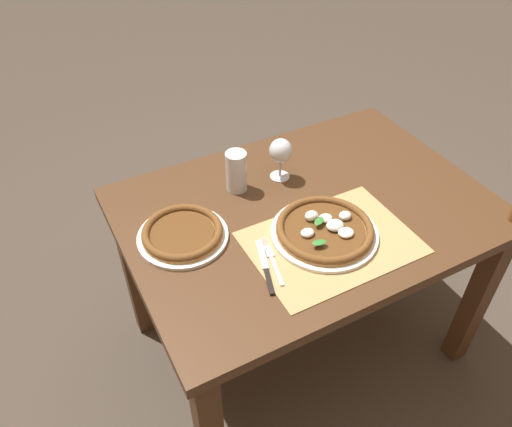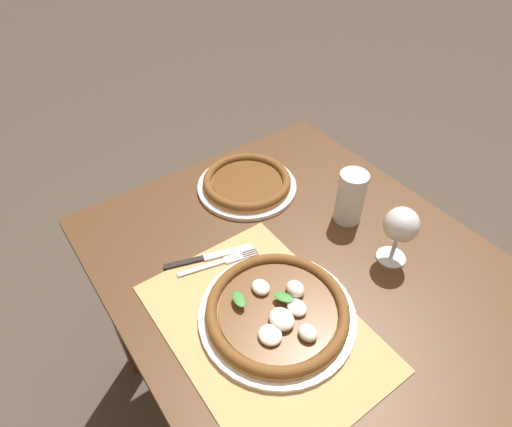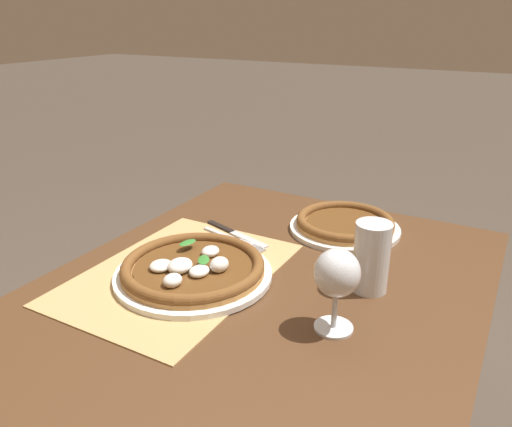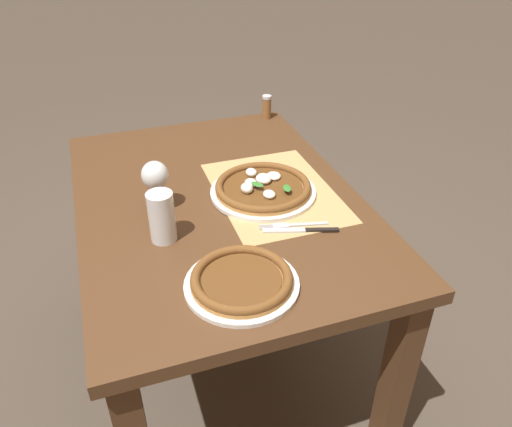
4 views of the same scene
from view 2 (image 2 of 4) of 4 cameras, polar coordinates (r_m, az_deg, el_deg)
The scene contains 9 objects.
ground_plane at distance 1.64m, azimuth 6.85°, elevation -26.16°, with size 24.00×24.00×0.00m, color #473D33.
dining_table at distance 1.08m, azimuth 9.66°, elevation -14.14°, with size 1.21×0.85×0.74m.
paper_placemat at distance 0.92m, azimuth 0.89°, elevation -14.80°, with size 0.50×0.36×0.00m, color tan.
pizza_near at distance 0.92m, azimuth 2.91°, elevation -12.90°, with size 0.33×0.33×0.05m.
pizza_far at distance 1.21m, azimuth -1.22°, elevation 4.11°, with size 0.28×0.28×0.04m.
wine_glass at distance 1.01m, azimuth 18.83°, elevation -1.79°, with size 0.08×0.08×0.16m.
pint_glass at distance 1.11m, azimuth 12.47°, elevation 2.03°, with size 0.07×0.07×0.15m.
fork at distance 1.02m, azimuth -4.92°, elevation -6.53°, with size 0.06×0.20×0.00m.
knife at distance 1.04m, azimuth -6.30°, elevation -5.76°, with size 0.08×0.21×0.01m.
Camera 2 is at (0.36, -0.48, 1.52)m, focal length 30.00 mm.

